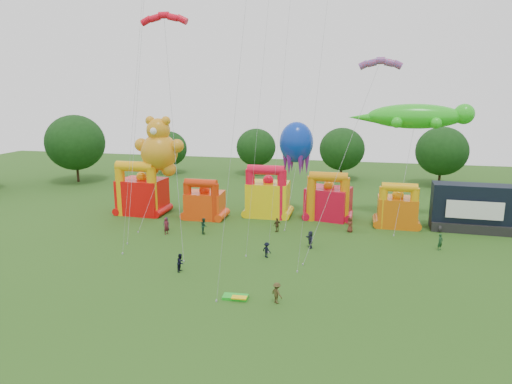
% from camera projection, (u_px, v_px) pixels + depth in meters
% --- Properties ---
extents(ground, '(160.00, 160.00, 0.00)m').
position_uv_depth(ground, '(190.00, 323.00, 32.62)').
color(ground, '#285217').
rests_on(ground, ground).
extents(tree_ring, '(126.33, 128.46, 12.07)m').
position_uv_depth(tree_ring, '(174.00, 235.00, 32.12)').
color(tree_ring, '#352314').
rests_on(tree_ring, ground).
extents(bouncy_castle_0, '(5.92, 4.82, 7.31)m').
position_uv_depth(bouncy_castle_0, '(141.00, 194.00, 60.97)').
color(bouncy_castle_0, red).
rests_on(bouncy_castle_0, ground).
extents(bouncy_castle_1, '(4.87, 3.99, 5.39)m').
position_uv_depth(bouncy_castle_1, '(204.00, 203.00, 58.83)').
color(bouncy_castle_1, '#F2400D').
rests_on(bouncy_castle_1, ground).
extents(bouncy_castle_2, '(5.39, 4.34, 7.01)m').
position_uv_depth(bouncy_castle_2, '(268.00, 196.00, 59.80)').
color(bouncy_castle_2, yellow).
rests_on(bouncy_castle_2, ground).
extents(bouncy_castle_3, '(6.13, 5.34, 6.34)m').
position_uv_depth(bouncy_castle_3, '(328.00, 201.00, 58.59)').
color(bouncy_castle_3, red).
rests_on(bouncy_castle_3, ground).
extents(bouncy_castle_4, '(4.59, 3.69, 5.64)m').
position_uv_depth(bouncy_castle_4, '(397.00, 209.00, 55.17)').
color(bouncy_castle_4, '#D5600B').
rests_on(bouncy_castle_4, ground).
extents(stage_trailer, '(8.99, 3.62, 5.59)m').
position_uv_depth(stage_trailer, '(471.00, 208.00, 53.62)').
color(stage_trailer, black).
rests_on(stage_trailer, ground).
extents(teddy_bear_kite, '(6.74, 10.51, 13.14)m').
position_uv_depth(teddy_bear_kite, '(158.00, 158.00, 58.68)').
color(teddy_bear_kite, orange).
rests_on(teddy_bear_kite, ground).
extents(gecko_kite, '(15.09, 11.13, 14.78)m').
position_uv_depth(gecko_kite, '(409.00, 153.00, 55.45)').
color(gecko_kite, green).
rests_on(gecko_kite, ground).
extents(octopus_kite, '(4.44, 10.63, 12.36)m').
position_uv_depth(octopus_kite, '(296.00, 151.00, 59.57)').
color(octopus_kite, '#0B30A9').
rests_on(octopus_kite, ground).
extents(parafoil_kites, '(30.41, 14.14, 32.89)m').
position_uv_depth(parafoil_kites, '(240.00, 138.00, 45.77)').
color(parafoil_kites, red).
rests_on(parafoil_kites, ground).
extents(diamond_kites, '(20.55, 18.28, 39.87)m').
position_uv_depth(diamond_kites, '(246.00, 80.00, 42.31)').
color(diamond_kites, red).
rests_on(diamond_kites, ground).
extents(folded_kite_bundle, '(2.05, 1.19, 0.31)m').
position_uv_depth(folded_kite_bundle, '(236.00, 297.00, 36.33)').
color(folded_kite_bundle, green).
rests_on(folded_kite_bundle, ground).
extents(spectator_0, '(0.80, 0.53, 1.63)m').
position_uv_depth(spectator_0, '(166.00, 224.00, 53.91)').
color(spectator_0, '#202136').
rests_on(spectator_0, ground).
extents(spectator_1, '(0.73, 0.84, 1.95)m').
position_uv_depth(spectator_1, '(166.00, 226.00, 52.46)').
color(spectator_1, maroon).
rests_on(spectator_1, ground).
extents(spectator_2, '(0.97, 1.09, 1.87)m').
position_uv_depth(spectator_2, '(204.00, 226.00, 52.71)').
color(spectator_2, '#173A26').
rests_on(spectator_2, ground).
extents(spectator_3, '(1.16, 1.02, 1.56)m').
position_uv_depth(spectator_3, '(267.00, 250.00, 45.20)').
color(spectator_3, black).
rests_on(spectator_3, ground).
extents(spectator_4, '(1.02, 0.98, 1.70)m').
position_uv_depth(spectator_4, '(277.00, 225.00, 53.31)').
color(spectator_4, '#45331B').
rests_on(spectator_4, ground).
extents(spectator_5, '(1.19, 1.79, 1.85)m').
position_uv_depth(spectator_5, '(310.00, 239.00, 47.93)').
color(spectator_5, '#202436').
rests_on(spectator_5, ground).
extents(spectator_6, '(1.06, 0.98, 1.82)m').
position_uv_depth(spectator_6, '(350.00, 225.00, 53.29)').
color(spectator_6, '#5F281B').
rests_on(spectator_6, ground).
extents(spectator_7, '(0.76, 0.75, 1.77)m').
position_uv_depth(spectator_7, '(440.00, 242.00, 47.26)').
color(spectator_7, '#19401F').
rests_on(spectator_7, ground).
extents(spectator_8, '(0.67, 0.84, 1.70)m').
position_uv_depth(spectator_8, '(181.00, 263.00, 41.68)').
color(spectator_8, black).
rests_on(spectator_8, ground).
extents(spectator_9, '(1.25, 1.18, 1.70)m').
position_uv_depth(spectator_9, '(277.00, 293.00, 35.43)').
color(spectator_9, '#42391A').
rests_on(spectator_9, ground).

